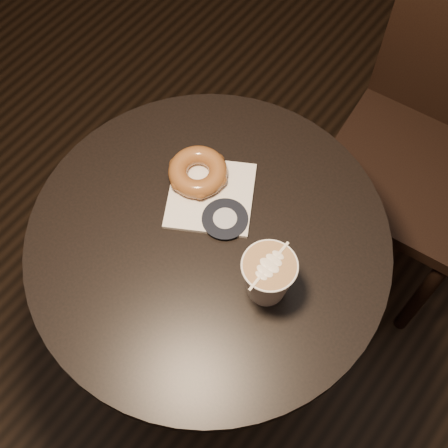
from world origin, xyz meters
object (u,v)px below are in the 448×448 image
object	(u,v)px
pastry_bag	(211,195)
chair	(440,118)
cafe_table	(210,279)
latte_cup	(268,278)
doughnut	(198,172)

from	to	relation	value
pastry_bag	chair	bearing A→B (deg)	37.13
cafe_table	pastry_bag	world-z (taller)	pastry_bag
cafe_table	latte_cup	distance (m)	0.29
pastry_bag	cafe_table	bearing A→B (deg)	-84.92
cafe_table	doughnut	size ratio (longest dim) A/B	6.40
chair	latte_cup	distance (m)	0.71
chair	doughnut	xyz separation A→B (m)	(-0.29, -0.57, 0.19)
latte_cup	doughnut	bearing A→B (deg)	156.51
latte_cup	chair	bearing A→B (deg)	86.48
cafe_table	doughnut	world-z (taller)	doughnut
chair	pastry_bag	bearing A→B (deg)	-118.52
chair	latte_cup	xyz separation A→B (m)	(-0.04, -0.68, 0.21)
chair	doughnut	bearing A→B (deg)	-122.79
doughnut	latte_cup	xyz separation A→B (m)	(0.25, -0.11, 0.03)
pastry_bag	latte_cup	xyz separation A→B (m)	(0.20, -0.09, 0.05)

